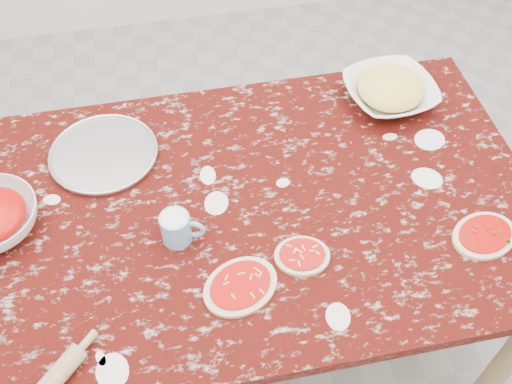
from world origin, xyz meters
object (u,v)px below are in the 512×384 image
object	(u,v)px
worktable	(256,220)
cheese_bowl	(390,93)
flour_mug	(177,228)
pizza_tray	(104,154)

from	to	relation	value
worktable	cheese_bowl	size ratio (longest dim) A/B	5.65
worktable	flour_mug	world-z (taller)	flour_mug
pizza_tray	cheese_bowl	bearing A→B (deg)	3.90
worktable	cheese_bowl	world-z (taller)	cheese_bowl
cheese_bowl	flour_mug	xyz separation A→B (m)	(-0.73, -0.41, 0.01)
flour_mug	worktable	bearing A→B (deg)	18.51
worktable	flour_mug	distance (m)	0.27
pizza_tray	cheese_bowl	size ratio (longest dim) A/B	1.13
worktable	pizza_tray	bearing A→B (deg)	147.02
cheese_bowl	flour_mug	bearing A→B (deg)	-151.02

